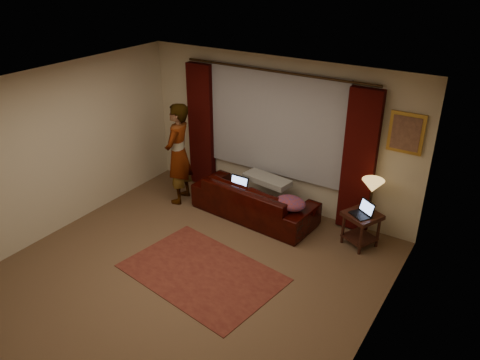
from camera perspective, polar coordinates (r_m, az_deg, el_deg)
name	(u,v)px	position (r m, az deg, el deg)	size (l,w,h in m)	color
floor	(188,274)	(6.74, -6.34, -11.33)	(5.00, 5.00, 0.01)	brown
ceiling	(177,93)	(5.56, -7.67, 10.48)	(5.00, 5.00, 0.02)	silver
wall_back	(276,134)	(7.95, 4.46, 5.61)	(5.00, 0.02, 2.60)	beige
wall_front	(4,304)	(4.73, -26.82, -13.29)	(5.00, 0.02, 2.60)	beige
wall_left	(56,151)	(7.75, -21.50, 3.26)	(0.02, 5.00, 2.60)	beige
wall_right	(374,253)	(5.04, 16.04, -8.55)	(0.02, 5.00, 2.60)	beige
sheer_curtain	(275,124)	(7.83, 4.30, 6.86)	(2.50, 0.05, 1.80)	gray
drape_left	(201,126)	(8.66, -4.72, 6.53)	(0.50, 0.14, 2.30)	black
drape_right	(359,162)	(7.36, 14.32, 2.12)	(0.50, 0.14, 2.30)	black
curtain_rod	(275,71)	(7.54, 4.34, 13.07)	(0.04, 0.04, 3.40)	#312111
picture_frame	(406,133)	(7.09, 19.61, 5.42)	(0.50, 0.04, 0.60)	gold
sofa	(254,193)	(7.83, 1.76, -1.64)	(2.13, 0.92, 0.86)	black
throw_blanket	(267,167)	(7.75, 3.36, 1.61)	(0.82, 0.33, 0.10)	gray
clothing_pile	(290,204)	(7.34, 6.15, -2.87)	(0.50, 0.38, 0.21)	brown
laptop_sofa	(235,186)	(7.80, -0.56, -0.72)	(0.34, 0.37, 0.25)	black
area_rug	(202,273)	(6.74, -4.65, -11.19)	(2.14, 1.43, 0.01)	maroon
end_table	(361,229)	(7.38, 14.49, -5.83)	(0.48, 0.48, 0.55)	black
tiffany_lamp	(371,196)	(7.21, 15.71, -1.86)	(0.33, 0.33, 0.53)	olive
laptop_table	(361,209)	(7.13, 14.53, -3.45)	(0.30, 0.33, 0.22)	black
person	(178,154)	(8.21, -7.53, 3.18)	(0.53, 0.53, 1.81)	gray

